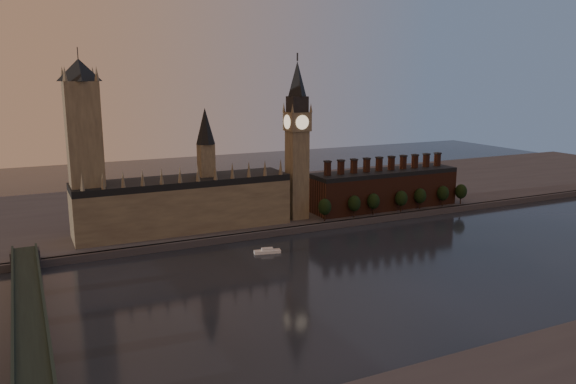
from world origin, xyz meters
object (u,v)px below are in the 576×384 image
Objects in this scene: westminster_bridge at (30,327)px; river_boat at (267,251)px; big_ben at (297,139)px; victoria_tower at (84,145)px.

westminster_bridge reaches higher than river_boat.
river_boat is at bearing -131.11° from big_ben.
westminster_bridge is (-35.00, -117.70, -51.65)m from victoria_tower.
victoria_tower reaches higher than westminster_bridge.
big_ben is 205.83m from westminster_bridge.
river_boat is (121.64, 63.00, -6.30)m from westminster_bridge.
big_ben is (130.00, -5.00, -2.26)m from victoria_tower.
westminster_bridge is at bearing -140.21° from river_boat.
victoria_tower is 133.21m from westminster_bridge.
westminster_bridge is (-165.00, -112.70, -49.39)m from big_ben.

